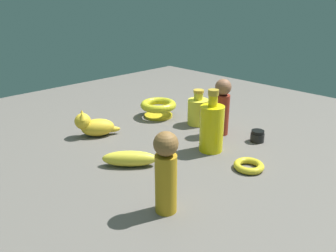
{
  "coord_description": "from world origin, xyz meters",
  "views": [
    {
      "loc": [
        0.69,
        0.71,
        0.47
      ],
      "look_at": [
        0.0,
        0.0,
        0.08
      ],
      "focal_mm": 35.44,
      "sensor_mm": 36.0,
      "label": 1
    }
  ],
  "objects": [
    {
      "name": "ground",
      "position": [
        0.0,
        0.0,
        0.0
      ],
      "size": [
        2.0,
        2.0,
        0.0
      ],
      "primitive_type": "plane",
      "color": "#5B5651"
    },
    {
      "name": "cat_figurine",
      "position": [
        0.11,
        -0.26,
        0.04
      ],
      "size": [
        0.15,
        0.12,
        0.1
      ],
      "color": "gold",
      "rests_on": "ground"
    },
    {
      "name": "person_figure_child",
      "position": [
        0.24,
        0.24,
        0.1
      ],
      "size": [
        0.07,
        0.07,
        0.2
      ],
      "color": "#BD8D1B",
      "rests_on": "ground"
    },
    {
      "name": "banana",
      "position": [
        0.16,
        0.01,
        0.02
      ],
      "size": [
        0.15,
        0.15,
        0.05
      ],
      "primitive_type": "ellipsoid",
      "rotation": [
        0.0,
        0.0,
        2.36
      ],
      "color": "yellow",
      "rests_on": "ground"
    },
    {
      "name": "bowl",
      "position": [
        -0.19,
        -0.25,
        0.04
      ],
      "size": [
        0.15,
        0.15,
        0.07
      ],
      "color": "gold",
      "rests_on": "ground"
    },
    {
      "name": "bangle",
      "position": [
        -0.07,
        0.26,
        0.01
      ],
      "size": [
        0.09,
        0.09,
        0.02
      ],
      "primitive_type": "torus",
      "color": "gold",
      "rests_on": "ground"
    },
    {
      "name": "bottle_tall",
      "position": [
        -0.09,
        0.11,
        0.08
      ],
      "size": [
        0.08,
        0.08,
        0.2
      ],
      "color": "yellow",
      "rests_on": "ground"
    },
    {
      "name": "bottle_short",
      "position": [
        -0.24,
        -0.08,
        0.06
      ],
      "size": [
        0.08,
        0.08,
        0.14
      ],
      "color": "yellow",
      "rests_on": "ground"
    },
    {
      "name": "person_figure_adult",
      "position": [
        -0.23,
        0.04,
        0.11
      ],
      "size": [
        0.06,
        0.06,
        0.2
      ],
      "color": "maroon",
      "rests_on": "ground"
    },
    {
      "name": "nail_polish_jar",
      "position": [
        -0.26,
        0.17,
        0.02
      ],
      "size": [
        0.05,
        0.05,
        0.04
      ],
      "color": "black",
      "rests_on": "ground"
    }
  ]
}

